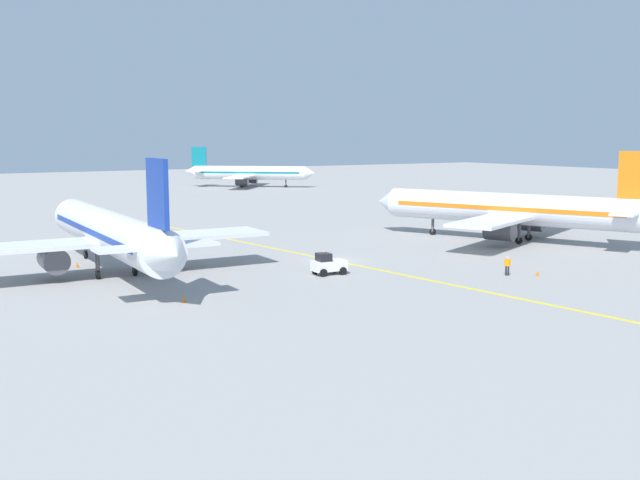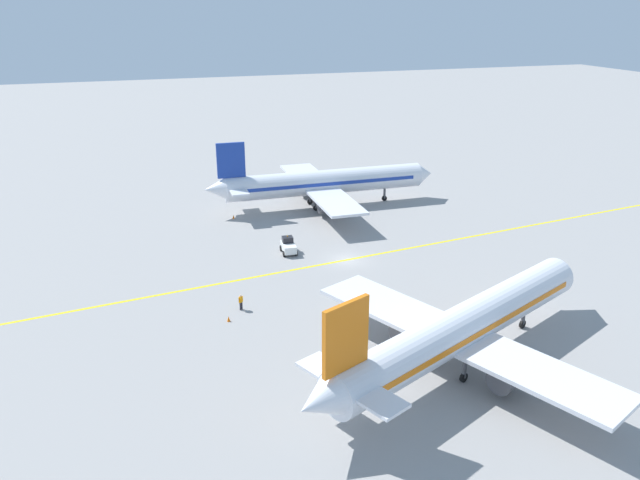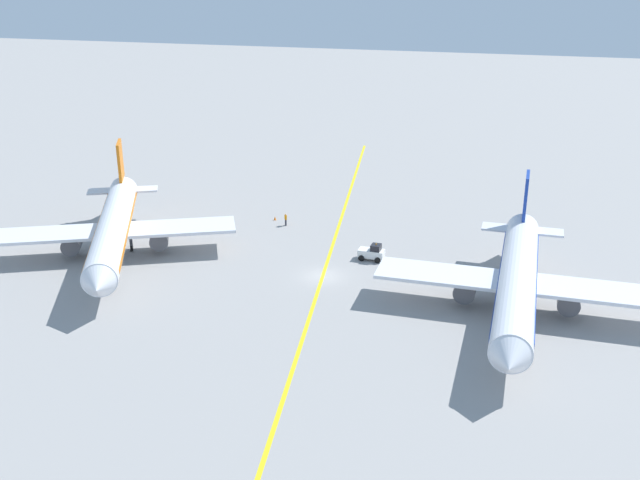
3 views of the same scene
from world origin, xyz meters
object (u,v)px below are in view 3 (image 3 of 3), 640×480
airplane_adjacent_stand (114,227)px  traffic_cone_mid_apron (275,218)px  baggage_tug_white (372,253)px  ground_crew_worker (286,219)px  airplane_at_gate (518,279)px  traffic_cone_by_wingtip (533,337)px  traffic_cone_near_nose (505,258)px

airplane_adjacent_stand → traffic_cone_mid_apron: airplane_adjacent_stand is taller
airplane_adjacent_stand → baggage_tug_white: 30.20m
ground_crew_worker → traffic_cone_mid_apron: ground_crew_worker is taller
airplane_adjacent_stand → traffic_cone_mid_apron: (-14.09, -17.03, -3.43)m
airplane_at_gate → airplane_adjacent_stand: bearing=-4.0°
baggage_tug_white → traffic_cone_by_wingtip: (-18.13, 15.19, -0.63)m
traffic_cone_near_nose → baggage_tug_white: bearing=14.7°
airplane_adjacent_stand → traffic_cone_near_nose: airplane_adjacent_stand is taller
ground_crew_worker → traffic_cone_mid_apron: (2.02, -1.64, -0.63)m
traffic_cone_near_nose → traffic_cone_by_wingtip: size_ratio=1.00×
airplane_adjacent_stand → ground_crew_worker: (-16.11, -15.39, -2.80)m
ground_crew_worker → traffic_cone_by_wingtip: ground_crew_worker is taller
airplane_adjacent_stand → traffic_cone_by_wingtip: airplane_adjacent_stand is taller
baggage_tug_white → ground_crew_worker: (13.19, -8.61, 0.01)m
baggage_tug_white → traffic_cone_mid_apron: (15.21, -10.25, -0.63)m
traffic_cone_near_nose → traffic_cone_mid_apron: size_ratio=1.00×
baggage_tug_white → ground_crew_worker: bearing=-33.1°
airplane_adjacent_stand → traffic_cone_near_nose: (-44.32, -10.72, -3.43)m
ground_crew_worker → traffic_cone_by_wingtip: bearing=142.8°
traffic_cone_near_nose → traffic_cone_by_wingtip: 19.39m
traffic_cone_near_nose → airplane_adjacent_stand: bearing=13.6°
airplane_at_gate → traffic_cone_near_nose: bearing=-84.5°
airplane_adjacent_stand → ground_crew_worker: airplane_adjacent_stand is taller
airplane_adjacent_stand → traffic_cone_by_wingtip: (-47.43, 8.42, -3.43)m
traffic_cone_mid_apron → ground_crew_worker: bearing=140.9°
ground_crew_worker → traffic_cone_near_nose: (-28.21, 4.67, -0.63)m
traffic_cone_by_wingtip → traffic_cone_near_nose: bearing=-80.8°
traffic_cone_by_wingtip → ground_crew_worker: bearing=-37.2°
airplane_adjacent_stand → airplane_at_gate: bearing=176.0°
airplane_at_gate → baggage_tug_white: bearing=-31.3°
airplane_at_gate → baggage_tug_white: airplane_at_gate is taller
traffic_cone_mid_apron → traffic_cone_by_wingtip: size_ratio=1.00×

